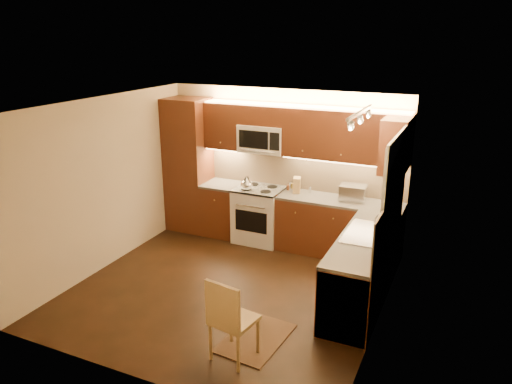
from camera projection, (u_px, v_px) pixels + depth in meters
The scene contains 37 objects.
floor at pixel (229, 289), 6.71m from camera, with size 4.00×4.00×0.01m, color black.
ceiling at pixel (226, 105), 5.93m from camera, with size 4.00×4.00×0.01m, color beige.
wall_back at pixel (284, 166), 8.05m from camera, with size 4.00×0.01×2.50m, color #C4B190.
wall_front at pixel (129, 267), 4.59m from camera, with size 4.00×0.01×2.50m, color #C4B190.
wall_left at pixel (106, 184), 7.10m from camera, with size 0.01×4.00×2.50m, color #C4B190.
wall_right at pixel (385, 227), 5.53m from camera, with size 0.01×4.00×2.50m, color #C4B190.
pantry at pixel (189, 165), 8.47m from camera, with size 0.70×0.60×2.30m, color #49250F.
base_cab_back_left at pixel (223, 210), 8.43m from camera, with size 0.62×0.60×0.86m, color #49250F.
counter_back_left at pixel (223, 185), 8.29m from camera, with size 0.62×0.60×0.04m, color #3D3B38.
base_cab_back_right at pixel (338, 228), 7.63m from camera, with size 1.92×0.60×0.86m, color #49250F.
counter_back_right at pixel (340, 201), 7.49m from camera, with size 1.92×0.60×0.04m, color #3D3B38.
base_cab_right at pixel (362, 272), 6.25m from camera, with size 0.60×2.00×0.86m, color #49250F.
counter_right at pixel (364, 240), 6.11m from camera, with size 0.60×2.00×0.04m, color #3D3B38.
dishwasher at pixel (348, 298), 5.64m from camera, with size 0.58×0.60×0.84m, color silver.
backsplash_back at pixel (304, 171), 7.92m from camera, with size 3.30×0.02×0.60m, color tan.
backsplash_right at pixel (390, 219), 5.90m from camera, with size 0.02×2.00×0.60m, color tan.
upper_cab_back_left at pixel (225, 125), 8.09m from camera, with size 0.62×0.35×0.75m, color #49250F.
upper_cab_back_right at pixel (346, 136), 7.29m from camera, with size 1.92×0.35×0.75m, color #49250F.
upper_cab_bridge at pixel (263, 115), 7.75m from camera, with size 0.76×0.35×0.31m, color #49250F.
upper_cab_right_corner at pixel (395, 146), 6.62m from camera, with size 0.35×0.50×0.75m, color #49250F.
stove at pixel (259, 214), 8.13m from camera, with size 0.76×0.65×0.92m, color silver, non-canonical shape.
microwave at pixel (263, 138), 7.85m from camera, with size 0.76×0.38×0.44m, color silver, non-canonical shape.
window_frame at pixel (394, 184), 5.90m from camera, with size 0.03×1.44×1.24m, color silver.
window_blinds at pixel (393, 184), 5.91m from camera, with size 0.02×1.36×1.16m, color silver.
sink at pixel (367, 228), 6.21m from camera, with size 0.52×0.86×0.15m, color silver, non-canonical shape.
faucet at pixel (382, 225), 6.12m from camera, with size 0.20×0.04×0.30m, color silver, non-canonical shape.
track_light_bar at pixel (360, 112), 5.68m from camera, with size 0.04×1.20×0.03m, color silver.
kettle at pixel (246, 183), 7.86m from camera, with size 0.20×0.20×0.23m, color silver, non-canonical shape.
toaster_oven at pixel (353, 193), 7.45m from camera, with size 0.39×0.29×0.23m, color silver.
knife_block at pixel (297, 185), 7.81m from camera, with size 0.11×0.18×0.24m, color #9D7C47.
spice_jar_a at pixel (310, 190), 7.80m from camera, with size 0.04×0.04×0.11m, color silver.
spice_jar_b at pixel (288, 187), 7.94m from camera, with size 0.04×0.04×0.09m, color brown.
spice_jar_c at pixel (290, 185), 8.03m from camera, with size 0.04×0.04×0.11m, color silver.
spice_jar_d at pixel (292, 186), 8.02m from camera, with size 0.05×0.05×0.09m, color olive.
soap_bottle at pixel (393, 210), 6.82m from camera, with size 0.07×0.08×0.16m, color white.
rug at pixel (256, 338), 5.61m from camera, with size 0.62×0.93×0.01m, color black.
dining_chair at pixel (234, 318), 5.16m from camera, with size 0.42×0.42×0.96m, color #9D7C47, non-canonical shape.
Camera 1 is at (2.79, -5.28, 3.35)m, focal length 34.39 mm.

